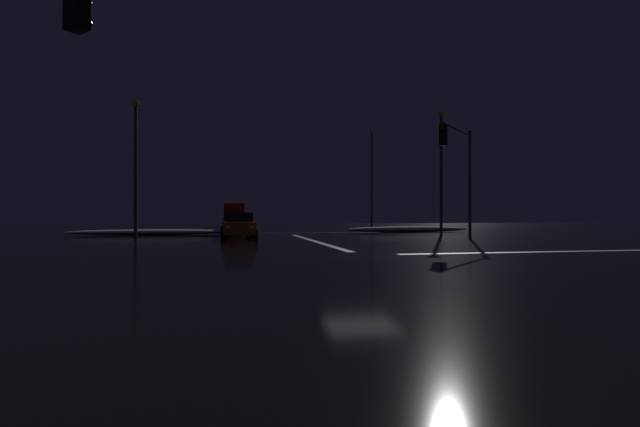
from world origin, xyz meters
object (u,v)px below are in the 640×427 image
at_px(traffic_signal_ne, 460,160).
at_px(streetlamp_right_far, 372,172).
at_px(sedan_blue, 233,220).
at_px(sedan_red, 235,224).
at_px(streetlamp_right_near, 441,163).
at_px(sedan_gray, 237,222).
at_px(sedan_green, 236,221).
at_px(streetlamp_left_near, 136,158).
at_px(sedan_orange, 239,225).
at_px(box_truck, 234,213).

xyz_separation_m(traffic_signal_ne, streetlamp_right_far, (2.12, 22.62, 1.41)).
distance_m(sedan_blue, traffic_signal_ne, 32.29).
relative_size(sedan_red, streetlamp_right_near, 0.49).
xyz_separation_m(traffic_signal_ne, streetlamp_right_near, (2.12, 6.62, 0.64)).
height_order(sedan_gray, sedan_green, same).
xyz_separation_m(sedan_gray, streetlamp_left_near, (-6.39, -9.95, 4.15)).
bearing_deg(streetlamp_right_near, sedan_orange, -169.87).
relative_size(sedan_orange, sedan_red, 1.00).
distance_m(sedan_red, streetlamp_left_near, 8.06).
distance_m(sedan_gray, traffic_signal_ne, 20.67).
xyz_separation_m(sedan_gray, traffic_signal_ne, (11.82, -16.57, 3.64)).
relative_size(box_truck, streetlamp_left_near, 0.97).
relative_size(sedan_red, traffic_signal_ne, 0.68).
height_order(traffic_signal_ne, streetlamp_right_near, streetlamp_right_near).
bearing_deg(sedan_red, sedan_gray, 87.71).
height_order(streetlamp_right_far, streetlamp_right_near, streetlamp_right_far).
xyz_separation_m(sedan_gray, sedan_blue, (-0.12, 13.22, 0.00)).
relative_size(streetlamp_left_near, streetlamp_right_near, 0.97).
distance_m(sedan_gray, streetlamp_right_near, 17.65).
bearing_deg(traffic_signal_ne, sedan_gray, 125.50).
relative_size(traffic_signal_ne, streetlamp_right_far, 0.62).
xyz_separation_m(sedan_blue, streetlamp_right_far, (14.05, -7.17, 5.05)).
relative_size(sedan_green, box_truck, 0.52).
xyz_separation_m(sedan_gray, streetlamp_right_near, (13.93, -9.95, 4.28)).
relative_size(streetlamp_right_far, streetlamp_right_near, 1.17).
relative_size(box_truck, streetlamp_right_far, 0.81).
distance_m(sedan_orange, box_truck, 32.38).
xyz_separation_m(sedan_green, streetlamp_right_near, (13.88, -16.68, 4.28)).
bearing_deg(streetlamp_right_far, streetlamp_right_near, -90.00).
distance_m(sedan_gray, sedan_blue, 13.22).
bearing_deg(sedan_orange, streetlamp_right_far, 52.72).
xyz_separation_m(sedan_orange, streetlamp_right_near, (14.10, 2.52, 4.28)).
bearing_deg(streetlamp_left_near, sedan_green, 68.88).
distance_m(sedan_orange, traffic_signal_ne, 13.17).
height_order(streetlamp_left_near, streetlamp_right_near, streetlamp_right_near).
height_order(sedan_red, streetlamp_left_near, streetlamp_left_near).
bearing_deg(sedan_gray, streetlamp_left_near, -122.71).
bearing_deg(streetlamp_right_far, sedan_red, -138.02).
xyz_separation_m(box_truck, streetlamp_right_near, (13.93, -29.85, 3.37)).
xyz_separation_m(streetlamp_right_far, streetlamp_left_near, (-20.32, -16.00, -0.90)).
bearing_deg(sedan_gray, sedan_orange, -90.75).
distance_m(box_truck, traffic_signal_ne, 38.43).
xyz_separation_m(sedan_red, streetlamp_right_far, (14.20, 12.78, 5.05)).
bearing_deg(streetlamp_right_far, sedan_orange, -127.28).
height_order(sedan_red, sedan_blue, same).
bearing_deg(streetlamp_right_near, streetlamp_left_near, 180.00).
height_order(sedan_red, streetlamp_right_far, streetlamp_right_far).
distance_m(streetlamp_right_far, streetlamp_left_near, 25.88).
relative_size(sedan_blue, streetlamp_right_far, 0.42).
xyz_separation_m(sedan_orange, sedan_blue, (0.05, 25.69, 0.00)).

